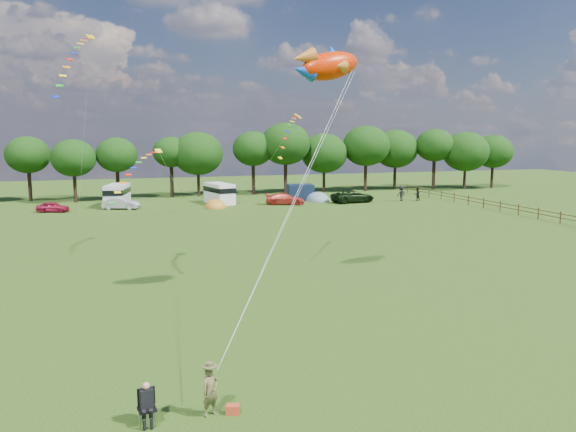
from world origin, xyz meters
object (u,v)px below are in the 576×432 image
object	(u,v)px
fish_kite	(325,66)
walker_b	(401,193)
car_b	(121,203)
tent_orange	(216,208)
car_d	(353,196)
camp_chair	(147,398)
kite_flyer	(210,391)
walker_a	(417,194)
campervan_b	(117,195)
campervan_c	(219,193)
tent_greyblue	(318,201)
car_a	(53,207)
car_c	(285,199)

from	to	relation	value
fish_kite	walker_b	xyz separation A→B (m)	(25.03, 37.21, -11.24)
car_b	tent_orange	distance (m)	10.92
walker_b	car_b	bearing A→B (deg)	-19.09
car_d	camp_chair	world-z (taller)	car_d
kite_flyer	walker_a	xyz separation A→B (m)	(35.13, 47.93, 0.06)
car_d	fish_kite	world-z (taller)	fish_kite
campervan_b	campervan_c	distance (m)	12.31
car_d	camp_chair	xyz separation A→B (m)	(-28.32, -48.66, 0.03)
tent_orange	tent_greyblue	distance (m)	14.09
car_a	car_c	xyz separation A→B (m)	(26.79, -1.26, 0.10)
car_c	tent_orange	xyz separation A→B (m)	(-8.78, -0.53, -0.67)
car_d	campervan_b	distance (m)	29.13
car_c	campervan_c	distance (m)	8.36
kite_flyer	walker_b	distance (m)	58.65
car_c	walker_b	xyz separation A→B (m)	(15.52, -0.95, 0.29)
fish_kite	tent_greyblue	bearing A→B (deg)	59.24
car_c	fish_kite	distance (m)	40.98
walker_b	car_c	bearing A→B (deg)	-18.52
campervan_b	tent_greyblue	bearing A→B (deg)	-83.61
tent_greyblue	fish_kite	bearing A→B (deg)	-109.95
campervan_c	kite_flyer	bearing A→B (deg)	155.92
walker_a	car_d	bearing A→B (deg)	-9.26
tent_orange	camp_chair	bearing A→B (deg)	-102.39
campervan_c	tent_orange	bearing A→B (deg)	149.85
kite_flyer	fish_kite	distance (m)	17.92
walker_a	car_b	bearing A→B (deg)	-8.38
car_c	kite_flyer	bearing A→B (deg)	179.98
tent_greyblue	walker_b	size ratio (longest dim) A/B	1.80
tent_orange	tent_greyblue	size ratio (longest dim) A/B	0.81
campervan_b	tent_greyblue	xyz separation A→B (m)	(24.90, -2.52, -1.39)
campervan_b	walker_a	world-z (taller)	campervan_b
car_d	tent_orange	bearing A→B (deg)	82.54
car_d	car_a	bearing A→B (deg)	79.79
car_c	campervan_b	distance (m)	20.35
car_b	campervan_c	world-z (taller)	campervan_c
car_a	walker_b	world-z (taller)	walker_b
car_c	campervan_c	xyz separation A→B (m)	(-7.56, 3.51, 0.67)
car_b	camp_chair	world-z (taller)	car_b
walker_a	walker_b	xyz separation A→B (m)	(-2.05, 0.51, 0.12)
campervan_b	campervan_c	xyz separation A→B (m)	(12.26, -1.05, -0.05)
car_a	camp_chair	distance (m)	51.06
car_a	camp_chair	xyz separation A→B (m)	(7.30, -50.54, 0.21)
car_b	campervan_b	size ratio (longest dim) A/B	0.68
kite_flyer	camp_chair	bearing A→B (deg)	149.36
car_a	tent_orange	size ratio (longest dim) A/B	1.25
car_b	kite_flyer	bearing A→B (deg)	-159.72
car_a	walker_b	size ratio (longest dim) A/B	1.82
tent_orange	kite_flyer	world-z (taller)	kite_flyer
campervan_b	fish_kite	bearing A→B (deg)	-154.27
campervan_b	campervan_c	bearing A→B (deg)	-82.73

